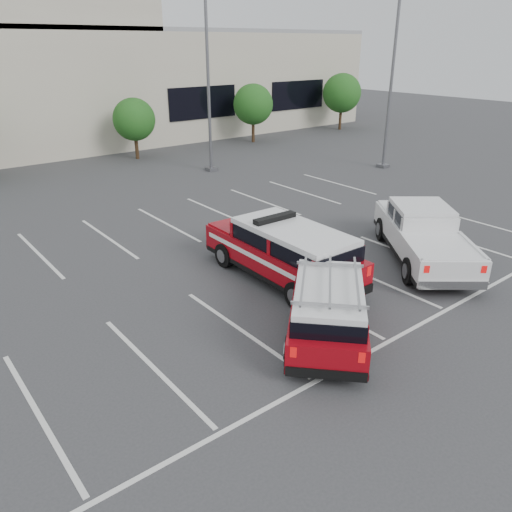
{
  "coord_description": "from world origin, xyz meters",
  "views": [
    {
      "loc": [
        -9.7,
        -9.43,
        7.26
      ],
      "look_at": [
        -0.69,
        1.91,
        1.05
      ],
      "focal_mm": 35.0,
      "sensor_mm": 36.0,
      "label": 1
    }
  ],
  "objects_px": {
    "white_pickup": "(422,239)",
    "ladder_suv": "(328,311)",
    "fire_chief_suv": "(284,255)",
    "tree_mid_right": "(135,121)",
    "tree_right": "(254,106)",
    "light_pole_right": "(391,81)",
    "light_pole_mid": "(208,82)",
    "tree_far_right": "(342,94)",
    "convention_building": "(10,81)"
  },
  "relations": [
    {
      "from": "tree_right",
      "to": "light_pole_right",
      "type": "height_order",
      "value": "light_pole_right"
    },
    {
      "from": "convention_building",
      "to": "tree_far_right",
      "type": "relative_size",
      "value": 12.38
    },
    {
      "from": "tree_mid_right",
      "to": "light_pole_mid",
      "type": "distance_m",
      "value": 6.88
    },
    {
      "from": "convention_building",
      "to": "tree_mid_right",
      "type": "distance_m",
      "value": 11.2
    },
    {
      "from": "tree_mid_right",
      "to": "fire_chief_suv",
      "type": "height_order",
      "value": "tree_mid_right"
    },
    {
      "from": "convention_building",
      "to": "white_pickup",
      "type": "bearing_deg",
      "value": -80.78
    },
    {
      "from": "tree_mid_right",
      "to": "ladder_suv",
      "type": "relative_size",
      "value": 0.84
    },
    {
      "from": "light_pole_mid",
      "to": "fire_chief_suv",
      "type": "relative_size",
      "value": 1.72
    },
    {
      "from": "tree_mid_right",
      "to": "tree_far_right",
      "type": "bearing_deg",
      "value": 0.0
    },
    {
      "from": "light_pole_right",
      "to": "white_pickup",
      "type": "distance_m",
      "value": 15.31
    },
    {
      "from": "light_pole_right",
      "to": "ladder_suv",
      "type": "relative_size",
      "value": 2.15
    },
    {
      "from": "fire_chief_suv",
      "to": "ladder_suv",
      "type": "bearing_deg",
      "value": -112.1
    },
    {
      "from": "tree_right",
      "to": "light_pole_right",
      "type": "distance_m",
      "value": 12.32
    },
    {
      "from": "tree_right",
      "to": "light_pole_mid",
      "type": "bearing_deg",
      "value": -143.23
    },
    {
      "from": "white_pickup",
      "to": "fire_chief_suv",
      "type": "bearing_deg",
      "value": -161.52
    },
    {
      "from": "light_pole_mid",
      "to": "ladder_suv",
      "type": "distance_m",
      "value": 19.88
    },
    {
      "from": "light_pole_mid",
      "to": "white_pickup",
      "type": "xyz_separation_m",
      "value": [
        -1.63,
        -16.09,
        -4.43
      ]
    },
    {
      "from": "tree_mid_right",
      "to": "white_pickup",
      "type": "bearing_deg",
      "value": -89.28
    },
    {
      "from": "ladder_suv",
      "to": "light_pole_right",
      "type": "bearing_deg",
      "value": 80.69
    },
    {
      "from": "light_pole_mid",
      "to": "tree_mid_right",
      "type": "bearing_deg",
      "value": 107.52
    },
    {
      "from": "tree_right",
      "to": "light_pole_mid",
      "type": "distance_m",
      "value": 10.38
    },
    {
      "from": "fire_chief_suv",
      "to": "light_pole_right",
      "type": "bearing_deg",
      "value": 28.84
    },
    {
      "from": "convention_building",
      "to": "ladder_suv",
      "type": "xyz_separation_m",
      "value": [
        -1.26,
        -33.48,
        -3.97
      ]
    },
    {
      "from": "tree_right",
      "to": "light_pole_mid",
      "type": "relative_size",
      "value": 0.43
    },
    {
      "from": "light_pole_mid",
      "to": "ladder_suv",
      "type": "relative_size",
      "value": 2.15
    },
    {
      "from": "convention_building",
      "to": "tree_right",
      "type": "height_order",
      "value": "convention_building"
    },
    {
      "from": "fire_chief_suv",
      "to": "ladder_suv",
      "type": "distance_m",
      "value": 3.68
    },
    {
      "from": "ladder_suv",
      "to": "fire_chief_suv",
      "type": "bearing_deg",
      "value": 113.31
    },
    {
      "from": "light_pole_right",
      "to": "tree_mid_right",
      "type": "bearing_deg",
      "value": 132.17
    },
    {
      "from": "white_pickup",
      "to": "ladder_suv",
      "type": "bearing_deg",
      "value": -127.86
    },
    {
      "from": "tree_far_right",
      "to": "white_pickup",
      "type": "height_order",
      "value": "tree_far_right"
    },
    {
      "from": "light_pole_right",
      "to": "fire_chief_suv",
      "type": "relative_size",
      "value": 1.72
    },
    {
      "from": "tree_mid_right",
      "to": "tree_right",
      "type": "bearing_deg",
      "value": 0.0
    },
    {
      "from": "tree_right",
      "to": "fire_chief_suv",
      "type": "distance_m",
      "value": 25.14
    },
    {
      "from": "light_pole_right",
      "to": "ladder_suv",
      "type": "bearing_deg",
      "value": -145.78
    },
    {
      "from": "tree_far_right",
      "to": "light_pole_right",
      "type": "relative_size",
      "value": 0.47
    },
    {
      "from": "tree_mid_right",
      "to": "white_pickup",
      "type": "height_order",
      "value": "tree_mid_right"
    },
    {
      "from": "tree_mid_right",
      "to": "tree_right",
      "type": "height_order",
      "value": "tree_right"
    },
    {
      "from": "tree_right",
      "to": "light_pole_mid",
      "type": "xyz_separation_m",
      "value": [
        -8.09,
        -6.05,
        2.41
      ]
    },
    {
      "from": "white_pickup",
      "to": "tree_far_right",
      "type": "bearing_deg",
      "value": 87.11
    },
    {
      "from": "tree_mid_right",
      "to": "light_pole_right",
      "type": "bearing_deg",
      "value": -47.83
    },
    {
      "from": "tree_right",
      "to": "light_pole_right",
      "type": "xyz_separation_m",
      "value": [
        0.91,
        -12.05,
        2.41
      ]
    },
    {
      "from": "light_pole_mid",
      "to": "light_pole_right",
      "type": "bearing_deg",
      "value": -33.69
    },
    {
      "from": "light_pole_right",
      "to": "white_pickup",
      "type": "height_order",
      "value": "light_pole_right"
    },
    {
      "from": "ladder_suv",
      "to": "tree_right",
      "type": "bearing_deg",
      "value": 102.12
    },
    {
      "from": "convention_building",
      "to": "ladder_suv",
      "type": "relative_size",
      "value": 12.62
    },
    {
      "from": "light_pole_right",
      "to": "tree_far_right",
      "type": "bearing_deg",
      "value": 52.96
    },
    {
      "from": "white_pickup",
      "to": "tree_right",
      "type": "bearing_deg",
      "value": 105.1
    },
    {
      "from": "fire_chief_suv",
      "to": "ladder_suv",
      "type": "height_order",
      "value": "fire_chief_suv"
    },
    {
      "from": "tree_right",
      "to": "ladder_suv",
      "type": "relative_size",
      "value": 0.93
    }
  ]
}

